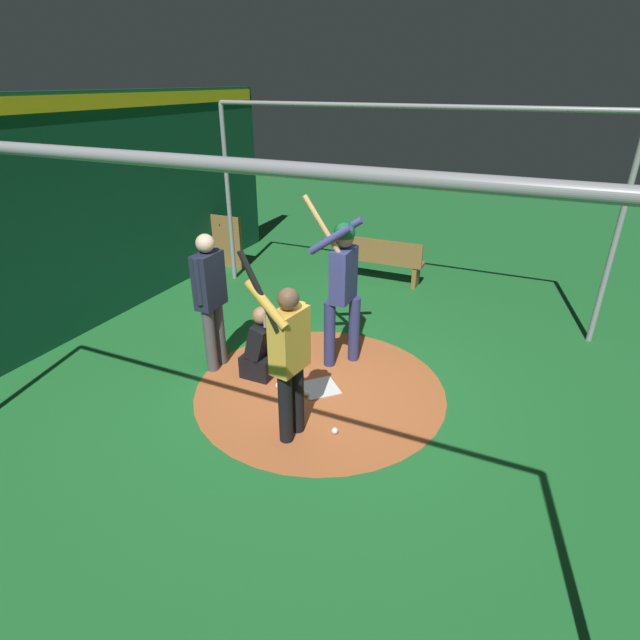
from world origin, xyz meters
name	(u,v)px	position (x,y,z in m)	size (l,w,h in m)	color
ground_plane	(320,389)	(0.00, 0.00, 0.00)	(26.12, 26.12, 0.00)	#1E6B2D
dirt_circle	(320,388)	(0.00, 0.00, 0.00)	(3.09, 3.09, 0.01)	#B76033
home_plate	(320,388)	(0.00, 0.00, 0.01)	(0.42, 0.42, 0.01)	white
batter	(342,280)	(-0.02, 0.71, 1.20)	(0.68, 0.49, 2.25)	navy
catcher	(262,349)	(-0.80, -0.01, 0.38)	(0.58, 0.40, 0.97)	black
umpire	(210,295)	(-1.48, -0.07, 1.03)	(0.23, 0.49, 1.82)	#4C4C51
visitor	(289,355)	(0.08, -0.93, 0.99)	(0.59, 0.51, 2.08)	black
back_wall	(61,222)	(-3.98, 0.00, 1.68)	(0.23, 10.12, 3.33)	#0F472D
cage_frame	(320,210)	(0.00, 0.00, 2.23)	(6.26, 5.68, 3.16)	gray
bat_rack	(220,242)	(-3.73, 3.31, 0.49)	(1.06, 0.19, 1.05)	olive
bench	(379,259)	(-0.49, 3.77, 0.44)	(1.64, 0.36, 0.85)	olive
baseball_0	(278,385)	(-0.47, -0.21, 0.04)	(0.07, 0.07, 0.07)	white
baseball_1	(335,431)	(0.51, -0.73, 0.04)	(0.07, 0.07, 0.07)	white
baseball_2	(307,394)	(-0.08, -0.22, 0.04)	(0.07, 0.07, 0.07)	white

